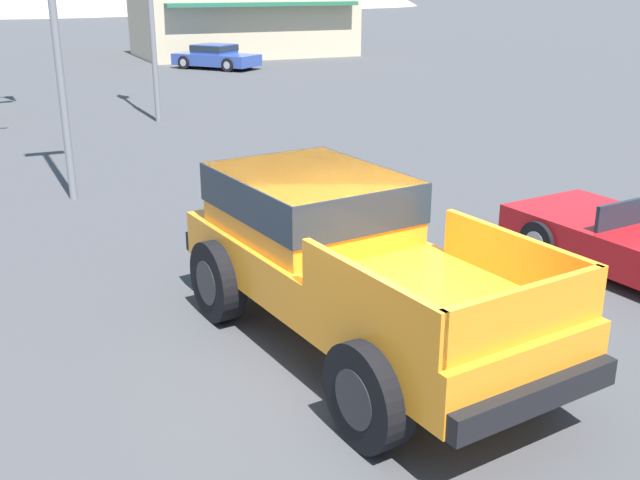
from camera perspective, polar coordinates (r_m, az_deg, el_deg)
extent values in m
plane|color=#424244|center=(8.05, 3.22, -9.81)|extent=(320.00, 320.00, 0.00)
cube|color=orange|center=(8.12, 2.90, -3.05)|extent=(2.53, 5.20, 0.55)
cube|color=orange|center=(8.70, -0.78, 2.91)|extent=(2.00, 2.41, 0.71)
cube|color=#1E2833|center=(8.67, -0.79, 3.72)|extent=(2.04, 2.46, 0.46)
cube|color=orange|center=(6.39, 3.54, -4.38)|extent=(0.35, 1.99, 0.48)
cube|color=orange|center=(7.51, 14.75, -1.36)|extent=(0.35, 1.99, 0.48)
cube|color=orange|center=(6.29, 15.37, -5.46)|extent=(1.79, 0.32, 0.48)
cube|color=black|center=(10.23, -5.27, 0.71)|extent=(1.84, 0.41, 0.24)
cube|color=black|center=(6.48, 16.08, -11.43)|extent=(1.84, 0.41, 0.24)
cylinder|color=black|center=(9.06, -7.80, -3.08)|extent=(0.43, 1.02, 0.99)
cylinder|color=#232326|center=(9.06, -7.80, -3.08)|extent=(0.39, 0.58, 0.54)
cylinder|color=black|center=(9.94, 2.35, -0.88)|extent=(0.43, 1.02, 0.99)
cylinder|color=#232326|center=(9.94, 2.35, -0.88)|extent=(0.39, 0.58, 0.54)
cylinder|color=black|center=(6.63, 3.65, -11.70)|extent=(0.43, 1.02, 0.99)
cylinder|color=#232326|center=(6.63, 3.65, -11.70)|extent=(0.39, 0.58, 0.54)
cylinder|color=black|center=(7.79, 15.38, -7.46)|extent=(0.43, 1.02, 0.99)
cylinder|color=#232326|center=(7.79, 15.38, -7.46)|extent=(0.39, 0.58, 0.54)
cube|color=#1E2833|center=(11.28, 22.72, 2.00)|extent=(1.47, 0.23, 0.37)
cylinder|color=black|center=(11.33, 16.40, -0.12)|extent=(0.29, 0.64, 0.62)
cylinder|color=#9E9EA3|center=(11.33, 16.40, -0.12)|extent=(0.27, 0.36, 0.34)
cylinder|color=black|center=(12.56, 21.60, 1.16)|extent=(0.29, 0.64, 0.62)
cylinder|color=#9E9EA3|center=(12.56, 21.60, 1.16)|extent=(0.27, 0.36, 0.34)
cube|color=#334C9E|center=(36.49, -7.90, 13.47)|extent=(3.81, 4.22, 0.52)
cube|color=#334C9E|center=(36.50, -8.07, 14.21)|extent=(2.23, 2.26, 0.43)
cube|color=#1E2833|center=(36.50, -8.07, 14.29)|extent=(2.28, 2.31, 0.26)
cylinder|color=black|center=(36.47, -5.49, 13.36)|extent=(0.55, 0.62, 0.62)
cylinder|color=#9E9EA3|center=(36.47, -5.49, 13.36)|extent=(0.39, 0.41, 0.34)
cylinder|color=black|center=(35.11, -7.02, 13.09)|extent=(0.55, 0.62, 0.62)
cylinder|color=#9E9EA3|center=(35.11, -7.02, 13.09)|extent=(0.39, 0.41, 0.34)
cylinder|color=black|center=(37.90, -8.70, 13.45)|extent=(0.55, 0.62, 0.62)
cylinder|color=#9E9EA3|center=(37.90, -8.70, 13.45)|extent=(0.39, 0.41, 0.34)
cylinder|color=black|center=(36.59, -10.29, 13.17)|extent=(0.55, 0.62, 0.62)
cylinder|color=#9E9EA3|center=(36.59, -10.29, 13.17)|extent=(0.39, 0.41, 0.34)
cylinder|color=slate|center=(22.43, -12.68, 15.66)|extent=(0.16, 0.16, 5.44)
cube|color=beige|center=(43.26, -5.90, 16.42)|extent=(11.34, 6.57, 3.90)
cube|color=#286B4C|center=(39.80, -4.19, 17.48)|extent=(10.21, 0.70, 0.20)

